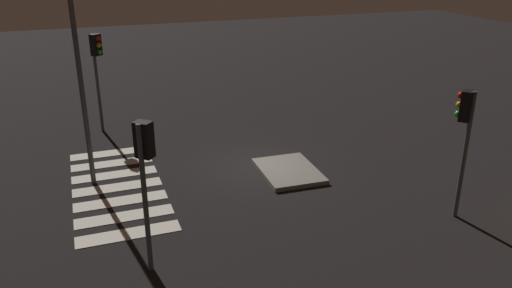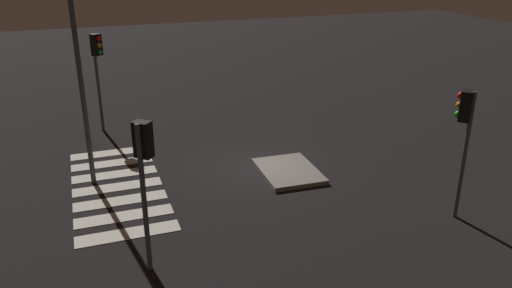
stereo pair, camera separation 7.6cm
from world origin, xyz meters
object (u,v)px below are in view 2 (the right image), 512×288
(traffic_island, at_px, (288,171))
(traffic_light_east, at_px, (144,160))
(traffic_light_south, at_px, (97,59))
(traffic_light_north, at_px, (465,123))
(street_lamp, at_px, (74,32))

(traffic_island, bearing_deg, traffic_light_east, -53.51)
(traffic_light_south, relative_size, traffic_light_north, 1.08)
(traffic_light_south, xyz_separation_m, traffic_light_east, (11.76, 0.43, -0.27))
(traffic_light_south, bearing_deg, traffic_light_east, -38.28)
(traffic_island, relative_size, street_lamp, 0.35)
(traffic_island, height_order, traffic_light_east, traffic_light_east)
(traffic_island, relative_size, traffic_light_east, 0.69)
(traffic_light_north, bearing_deg, traffic_light_south, 0.57)
(traffic_light_east, relative_size, street_lamp, 0.51)
(traffic_island, xyz_separation_m, street_lamp, (-1.68, -7.25, 5.54))
(traffic_light_north, distance_m, traffic_light_east, 9.76)
(traffic_island, bearing_deg, street_lamp, -103.04)
(traffic_island, distance_m, street_lamp, 9.28)
(traffic_island, relative_size, traffic_light_south, 0.63)
(traffic_light_east, bearing_deg, traffic_light_south, 44.71)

